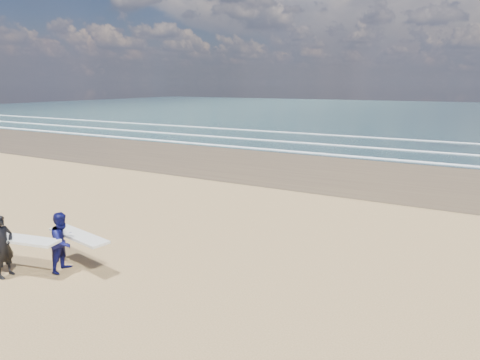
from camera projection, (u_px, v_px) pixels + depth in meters
The scene contains 2 objects.
surfer_near at pixel (6, 245), 11.05m from camera, with size 2.26×1.18×1.68m.
surfer_far at pixel (65, 241), 11.43m from camera, with size 2.26×1.25×1.63m.
Camera 1 is at (11.05, -6.08, 4.95)m, focal length 32.00 mm.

